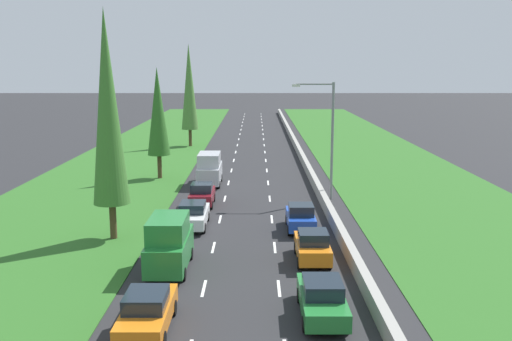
# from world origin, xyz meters

# --- Properties ---
(ground_plane) EXTENTS (300.00, 300.00, 0.00)m
(ground_plane) POSITION_xyz_m (0.00, 60.00, 0.00)
(ground_plane) COLOR #28282B
(ground_plane) RESTS_ON ground
(grass_verge_left) EXTENTS (14.00, 140.00, 0.04)m
(grass_verge_left) POSITION_xyz_m (-12.65, 60.00, 0.02)
(grass_verge_left) COLOR #2D6623
(grass_verge_left) RESTS_ON ground
(grass_verge_right) EXTENTS (14.00, 140.00, 0.04)m
(grass_verge_right) POSITION_xyz_m (14.35, 60.00, 0.02)
(grass_verge_right) COLOR #2D6623
(grass_verge_right) RESTS_ON ground
(median_barrier) EXTENTS (0.44, 120.00, 0.85)m
(median_barrier) POSITION_xyz_m (5.70, 60.00, 0.42)
(median_barrier) COLOR #9E9B93
(median_barrier) RESTS_ON ground
(lane_markings) EXTENTS (3.64, 116.00, 0.01)m
(lane_markings) POSITION_xyz_m (0.00, 60.00, 0.01)
(lane_markings) COLOR white
(lane_markings) RESTS_ON ground
(orange_sedan_left_lane) EXTENTS (1.82, 4.50, 1.64)m
(orange_sedan_left_lane) POSITION_xyz_m (-3.55, 16.74, 0.81)
(orange_sedan_left_lane) COLOR orange
(orange_sedan_left_lane) RESTS_ON ground
(green_van_left_lane) EXTENTS (1.96, 4.90, 2.82)m
(green_van_left_lane) POSITION_xyz_m (-3.69, 23.43, 1.40)
(green_van_left_lane) COLOR #237A33
(green_van_left_lane) RESTS_ON ground
(white_sedan_left_lane) EXTENTS (1.82, 4.50, 1.64)m
(white_sedan_left_lane) POSITION_xyz_m (-3.36, 31.21, 0.81)
(white_sedan_left_lane) COLOR white
(white_sedan_left_lane) RESTS_ON ground
(green_sedan_right_lane) EXTENTS (1.82, 4.50, 1.64)m
(green_sedan_right_lane) POSITION_xyz_m (3.40, 18.01, 0.81)
(green_sedan_right_lane) COLOR #237A33
(green_sedan_right_lane) RESTS_ON ground
(maroon_hatchback_left_lane) EXTENTS (1.74, 3.90, 1.72)m
(maroon_hatchback_left_lane) POSITION_xyz_m (-3.31, 36.84, 0.84)
(maroon_hatchback_left_lane) COLOR maroon
(maroon_hatchback_left_lane) RESTS_ON ground
(orange_hatchback_right_lane) EXTENTS (1.74, 3.90, 1.72)m
(orange_hatchback_right_lane) POSITION_xyz_m (3.66, 24.71, 0.84)
(orange_hatchback_right_lane) COLOR orange
(orange_hatchback_right_lane) RESTS_ON ground
(blue_hatchback_right_lane) EXTENTS (1.74, 3.90, 1.72)m
(blue_hatchback_right_lane) POSITION_xyz_m (3.48, 30.47, 0.84)
(blue_hatchback_right_lane) COLOR #1E47B7
(blue_hatchback_right_lane) RESTS_ON ground
(silver_van_left_lane) EXTENTS (1.96, 4.90, 2.82)m
(silver_van_left_lane) POSITION_xyz_m (-3.34, 44.15, 1.40)
(silver_van_left_lane) COLOR silver
(silver_van_left_lane) RESTS_ON ground
(poplar_tree_second) EXTENTS (2.14, 2.14, 13.49)m
(poplar_tree_second) POSITION_xyz_m (-7.84, 28.67, 7.80)
(poplar_tree_second) COLOR #4C3823
(poplar_tree_second) RESTS_ON ground
(poplar_tree_third) EXTENTS (2.05, 2.05, 10.11)m
(poplar_tree_third) POSITION_xyz_m (-8.16, 47.07, 6.10)
(poplar_tree_third) COLOR #4C3823
(poplar_tree_third) RESTS_ON ground
(poplar_tree_fourth) EXTENTS (2.12, 2.12, 12.96)m
(poplar_tree_fourth) POSITION_xyz_m (-7.76, 68.11, 7.53)
(poplar_tree_fourth) COLOR #4C3823
(poplar_tree_fourth) RESTS_ON ground
(street_light_mast) EXTENTS (3.20, 0.28, 9.00)m
(street_light_mast) POSITION_xyz_m (6.13, 38.74, 5.23)
(street_light_mast) COLOR gray
(street_light_mast) RESTS_ON ground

